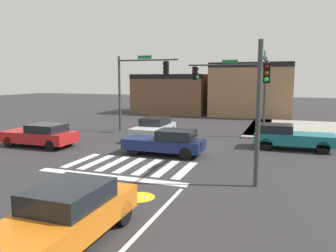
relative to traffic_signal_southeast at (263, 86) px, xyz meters
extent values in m
plane|color=#302D30|center=(-5.84, 3.69, -3.72)|extent=(120.00, 120.00, 0.00)
cube|color=silver|center=(-8.53, -0.81, -3.71)|extent=(0.41, 2.92, 0.01)
cube|color=silver|center=(-7.63, -0.81, -3.71)|extent=(0.41, 2.92, 0.01)
cube|color=silver|center=(-6.73, -0.81, -3.71)|extent=(0.41, 2.92, 0.01)
cube|color=silver|center=(-5.84, -0.81, -3.71)|extent=(0.41, 2.92, 0.01)
cube|color=silver|center=(-4.94, -0.81, -3.71)|extent=(0.41, 2.92, 0.01)
cube|color=silver|center=(-4.04, -0.81, -3.71)|extent=(0.41, 2.92, 0.01)
cube|color=silver|center=(-3.14, -0.81, -3.71)|extent=(0.41, 2.92, 0.01)
cube|color=white|center=(-5.84, -2.81, -3.71)|extent=(6.80, 0.50, 0.01)
cube|color=white|center=(-5.84, -5.81, -3.71)|extent=(0.16, 2.00, 0.01)
cylinder|color=yellow|center=(-3.64, -4.59, -3.71)|extent=(1.05, 1.05, 0.01)
cylinder|color=white|center=(-3.88, -4.59, -3.71)|extent=(0.17, 0.17, 0.00)
cylinder|color=white|center=(-3.41, -4.59, -3.71)|extent=(0.17, 0.17, 0.00)
cube|color=white|center=(-3.64, -4.59, -3.71)|extent=(0.47, 0.04, 0.00)
cube|color=#9E998E|center=(3.16, 8.89, -3.64)|extent=(10.00, 1.60, 0.15)
cube|color=#9E998E|center=(-1.04, 13.69, -3.64)|extent=(1.60, 10.00, 0.15)
cube|color=#9E998E|center=(3.16, 13.69, -3.64)|extent=(10.00, 10.00, 0.15)
cube|color=brown|center=(-11.69, 23.00, -1.45)|extent=(8.28, 6.63, 4.54)
cube|color=black|center=(-11.69, 19.89, 0.57)|extent=(8.28, 0.50, 0.50)
cube|color=#93704C|center=(-2.63, 23.18, -0.87)|extent=(8.42, 6.99, 5.70)
cube|color=black|center=(-2.63, 19.89, 1.73)|extent=(8.42, 0.50, 0.50)
cylinder|color=#383A3D|center=(0.00, -2.06, -1.01)|extent=(0.18, 0.18, 5.42)
cylinder|color=#383A3D|center=(0.00, 0.77, 1.14)|extent=(0.12, 5.67, 0.12)
cube|color=black|center=(0.00, 2.33, 0.57)|extent=(0.32, 0.32, 0.95)
sphere|color=#470A0A|center=(0.00, 2.16, 0.86)|extent=(0.22, 0.22, 0.22)
sphere|color=#4C330C|center=(0.00, 2.16, 0.57)|extent=(0.22, 0.22, 0.22)
sphere|color=#1ED833|center=(0.00, 2.16, 0.27)|extent=(0.22, 0.22, 0.22)
cube|color=#197233|center=(0.00, 0.49, 1.36)|extent=(0.03, 1.10, 0.24)
cylinder|color=#383A3D|center=(-11.30, 8.61, -0.85)|extent=(0.18, 0.18, 5.74)
cylinder|color=#383A3D|center=(-8.90, 8.61, 1.69)|extent=(4.78, 0.12, 0.12)
cube|color=black|center=(-7.43, 8.61, 1.11)|extent=(0.32, 0.32, 0.95)
sphere|color=#470A0A|center=(-7.60, 8.61, 1.41)|extent=(0.22, 0.22, 0.22)
sphere|color=#4C330C|center=(-7.60, 8.61, 1.11)|extent=(0.22, 0.22, 0.22)
sphere|color=#1ED833|center=(-7.60, 8.61, 0.82)|extent=(0.22, 0.22, 0.22)
cube|color=#197233|center=(-9.14, 8.61, 1.91)|extent=(1.10, 0.03, 0.24)
cylinder|color=#383A3D|center=(-0.45, 9.17, -0.99)|extent=(0.18, 0.18, 5.46)
cylinder|color=#383A3D|center=(-3.16, 9.17, 1.29)|extent=(5.42, 0.12, 0.12)
cube|color=black|center=(-5.41, 9.17, 0.71)|extent=(0.32, 0.32, 0.95)
sphere|color=#470A0A|center=(-5.24, 9.17, 1.01)|extent=(0.22, 0.22, 0.22)
sphere|color=#4C330C|center=(-5.24, 9.17, 0.71)|extent=(0.22, 0.22, 0.22)
sphere|color=#1ED833|center=(-5.24, 9.17, 0.42)|extent=(0.22, 0.22, 0.22)
cube|color=#197233|center=(-2.89, 9.17, 1.51)|extent=(1.10, 0.03, 0.24)
cube|color=orange|center=(-3.96, -8.24, -3.08)|extent=(1.80, 4.43, 0.64)
cube|color=black|center=(-3.96, -8.04, -2.52)|extent=(1.58, 2.03, 0.49)
cylinder|color=black|center=(-4.75, -6.73, -3.36)|extent=(0.22, 0.71, 0.71)
cylinder|color=black|center=(-3.17, -6.73, -3.36)|extent=(0.22, 0.71, 0.71)
cube|color=#196B70|center=(1.46, 5.53, -3.09)|extent=(4.33, 1.81, 0.62)
cube|color=black|center=(0.43, 5.53, -2.54)|extent=(1.91, 1.60, 0.47)
cylinder|color=black|center=(2.94, 6.33, -3.36)|extent=(0.71, 0.22, 0.71)
cylinder|color=black|center=(2.94, 4.73, -3.36)|extent=(0.71, 0.22, 0.71)
cylinder|color=black|center=(-0.01, 6.33, -3.36)|extent=(0.71, 0.22, 0.71)
cylinder|color=black|center=(-0.01, 4.73, -3.36)|extent=(0.71, 0.22, 0.71)
cube|color=#141E4C|center=(-5.10, 1.75, -3.14)|extent=(4.24, 1.70, 0.56)
cube|color=black|center=(-4.41, 1.75, -2.60)|extent=(1.89, 1.50, 0.51)
cylinder|color=black|center=(-6.55, 1.01, -3.39)|extent=(0.65, 0.22, 0.65)
cylinder|color=black|center=(-6.55, 2.49, -3.39)|extent=(0.65, 0.22, 0.65)
cylinder|color=black|center=(-3.66, 1.01, -3.39)|extent=(0.65, 0.22, 0.65)
cylinder|color=black|center=(-3.66, 2.49, -3.39)|extent=(0.65, 0.22, 0.65)
cube|color=red|center=(-12.91, 1.34, -3.12)|extent=(4.38, 1.93, 0.62)
cube|color=black|center=(-12.33, 1.34, -2.58)|extent=(1.92, 1.70, 0.46)
cylinder|color=black|center=(-14.40, 0.48, -3.40)|extent=(0.63, 0.22, 0.63)
cylinder|color=black|center=(-14.40, 2.20, -3.40)|extent=(0.63, 0.22, 0.63)
cylinder|color=black|center=(-11.42, 0.48, -3.40)|extent=(0.63, 0.22, 0.63)
cylinder|color=black|center=(-11.42, 2.20, -3.40)|extent=(0.63, 0.22, 0.63)
cube|color=#B7BABF|center=(-7.35, 5.93, -3.09)|extent=(1.73, 4.42, 0.62)
cube|color=black|center=(-7.35, 6.21, -2.53)|extent=(1.52, 2.19, 0.50)
cylinder|color=black|center=(-6.59, 4.43, -3.37)|extent=(0.22, 0.70, 0.70)
cylinder|color=black|center=(-8.10, 4.43, -3.37)|extent=(0.22, 0.70, 0.70)
cylinder|color=black|center=(-6.59, 7.43, -3.37)|extent=(0.22, 0.70, 0.70)
cylinder|color=black|center=(-8.10, 7.43, -3.37)|extent=(0.22, 0.70, 0.70)
camera|label=1|loc=(0.94, -14.59, 0.30)|focal=35.59mm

